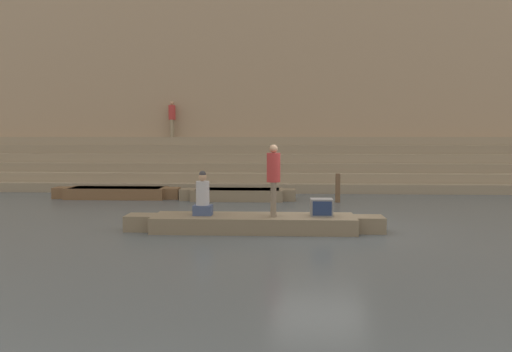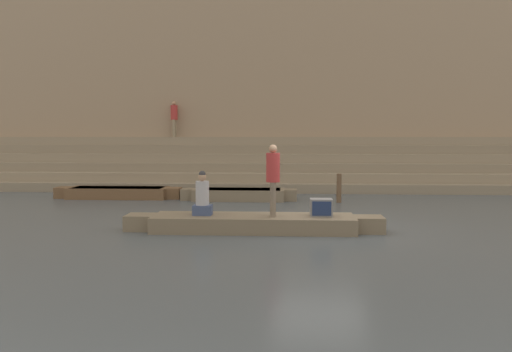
% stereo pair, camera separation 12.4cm
% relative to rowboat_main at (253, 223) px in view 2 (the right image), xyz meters
% --- Properties ---
extents(ground_plane, '(120.00, 120.00, 0.00)m').
position_rel_rowboat_main_xyz_m(ground_plane, '(1.66, 0.52, -0.21)').
color(ground_plane, '#4C5660').
extents(ghat_steps, '(36.00, 3.77, 2.33)m').
position_rel_rowboat_main_xyz_m(ghat_steps, '(1.66, 10.50, 0.63)').
color(ghat_steps, gray).
rests_on(ghat_steps, ground).
extents(back_wall, '(34.20, 1.28, 9.15)m').
position_rel_rowboat_main_xyz_m(back_wall, '(1.66, 12.45, 4.34)').
color(back_wall, tan).
rests_on(back_wall, ground).
extents(rowboat_main, '(6.48, 1.39, 0.39)m').
position_rel_rowboat_main_xyz_m(rowboat_main, '(0.00, 0.00, 0.00)').
color(rowboat_main, '#756651').
rests_on(rowboat_main, ground).
extents(person_standing, '(0.34, 0.34, 1.78)m').
position_rel_rowboat_main_xyz_m(person_standing, '(0.50, -0.11, 1.21)').
color(person_standing, '#756656').
rests_on(person_standing, rowboat_main).
extents(person_rowing, '(0.47, 0.37, 1.12)m').
position_rel_rowboat_main_xyz_m(person_rowing, '(-1.29, 0.02, 0.64)').
color(person_rowing, '#3D4C75').
rests_on(person_rowing, rowboat_main).
extents(tv_set, '(0.55, 0.42, 0.44)m').
position_rel_rowboat_main_xyz_m(tv_set, '(1.70, 0.00, 0.40)').
color(tv_set, slate).
rests_on(tv_set, rowboat_main).
extents(moored_boat_shore, '(4.83, 1.19, 0.42)m').
position_rel_rowboat_main_xyz_m(moored_boat_shore, '(-5.57, 6.28, 0.01)').
color(moored_boat_shore, brown).
rests_on(moored_boat_shore, ground).
extents(moored_boat_distant, '(4.29, 1.19, 0.42)m').
position_rel_rowboat_main_xyz_m(moored_boat_distant, '(-0.91, 5.96, 0.01)').
color(moored_boat_distant, '#756651').
rests_on(moored_boat_distant, ground).
extents(mooring_post, '(0.18, 0.18, 1.04)m').
position_rel_rowboat_main_xyz_m(mooring_post, '(2.75, 5.54, 0.31)').
color(mooring_post, brown).
rests_on(mooring_post, ground).
extents(person_on_steps, '(0.33, 0.33, 1.72)m').
position_rel_rowboat_main_xyz_m(person_on_steps, '(-4.53, 11.54, 3.11)').
color(person_on_steps, gray).
rests_on(person_on_steps, ghat_steps).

